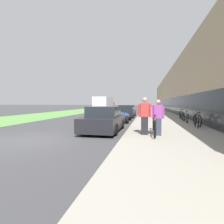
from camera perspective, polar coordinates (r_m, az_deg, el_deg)
ground_plane at (r=8.35m, az=-25.99°, el=-8.46°), size 220.00×220.00×0.00m
sidewalk_slab at (r=27.55m, az=14.07°, el=-0.26°), size 4.69×70.00×0.13m
storefront_facade at (r=36.57m, az=25.25°, el=5.85°), size 10.01×70.00×7.18m
lawn_strip at (r=34.03m, az=-10.74°, el=0.31°), size 7.01×70.00×0.03m
tandem_bicycle at (r=8.60m, az=13.59°, el=-4.26°), size 0.52×2.87×0.96m
person_rider at (r=8.20m, az=14.78°, el=-1.73°), size 0.55×0.22×1.63m
person_bystander at (r=8.27m, az=10.62°, el=-1.26°), size 0.59×0.23×1.74m
bike_rack_hoop at (r=11.45m, az=25.94°, el=-2.14°), size 0.05×0.60×0.84m
cruiser_bike_nearest at (r=12.36m, az=26.07°, el=-2.38°), size 0.52×1.75×0.91m
cruiser_bike_middle at (r=14.40m, az=22.85°, el=-1.62°), size 0.52×1.84×0.88m
cruiser_bike_farthest at (r=16.86m, az=21.65°, el=-0.91°), size 0.52×1.70×0.91m
parked_sedan_curbside at (r=9.91m, az=-2.65°, el=-2.59°), size 1.94×4.05×1.41m
vintage_roadster_curbside at (r=14.86m, az=2.40°, el=-1.36°), size 1.83×4.17×1.09m
parked_sedan_far at (r=20.08m, az=4.84°, el=0.20°), size 1.88×4.70×1.35m
moving_truck at (r=31.20m, az=-2.53°, el=2.53°), size 2.44×7.41×2.60m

